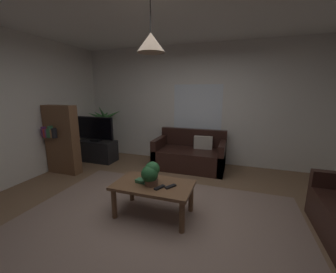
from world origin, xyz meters
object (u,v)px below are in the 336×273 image
book_on_table_1 (141,180)px  remote_on_table_0 (160,187)px  tv (95,129)px  potted_plant_on_table (151,173)px  bookshelf_corner (62,140)px  pendant_lamp (151,43)px  book_on_table_0 (141,182)px  couch_under_window (190,156)px  potted_palm_corner (106,133)px  tv_stand (97,151)px  coffee_table (153,189)px  remote_on_table_1 (170,186)px

book_on_table_1 → remote_on_table_0: bearing=-14.4°
remote_on_table_0 → tv: bearing=167.4°
potted_plant_on_table → bookshelf_corner: bookshelf_corner is taller
tv → pendant_lamp: pendant_lamp is taller
book_on_table_0 → remote_on_table_0: 0.30m
bookshelf_corner → pendant_lamp: bearing=-19.1°
couch_under_window → potted_palm_corner: size_ratio=1.10×
bookshelf_corner → tv_stand: bearing=77.7°
remote_on_table_0 → potted_palm_corner: (-2.38, 2.24, 0.12)m
coffee_table → book_on_table_1: 0.21m
tv → remote_on_table_1: bearing=-34.6°
book_on_table_0 → tv: (-2.01, 1.66, 0.34)m
bookshelf_corner → couch_under_window: bearing=24.8°
tv → potted_palm_corner: 0.55m
book_on_table_0 → potted_plant_on_table: (0.15, -0.02, 0.15)m
book_on_table_1 → book_on_table_0: bearing=5.8°
coffee_table → pendant_lamp: size_ratio=1.79×
coffee_table → tv: bearing=142.9°
book_on_table_0 → book_on_table_1: book_on_table_1 is taller
coffee_table → potted_palm_corner: (-2.25, 2.15, 0.21)m
remote_on_table_1 → bookshelf_corner: (-2.61, 0.84, 0.24)m
remote_on_table_0 → book_on_table_1: bearing=-169.9°
remote_on_table_0 → remote_on_table_1: same height
book_on_table_1 → bookshelf_corner: size_ratio=0.09×
coffee_table → bookshelf_corner: size_ratio=0.75×
remote_on_table_1 → bookshelf_corner: 2.75m
pendant_lamp → book_on_table_1: bearing=-173.3°
coffee_table → book_on_table_0: (-0.17, -0.02, 0.09)m
bookshelf_corner → coffee_table: bearing=-19.1°
pendant_lamp → bookshelf_corner: bearing=160.9°
tv → potted_palm_corner: size_ratio=0.69×
potted_plant_on_table → book_on_table_1: bearing=174.8°
couch_under_window → potted_plant_on_table: couch_under_window is taller
tv → bookshelf_corner: bearing=-102.6°
coffee_table → pendant_lamp: (0.00, 0.00, 1.84)m
bookshelf_corner → tv: bearing=77.4°
remote_on_table_0 → tv: (-2.30, 1.74, 0.33)m
book_on_table_0 → potted_palm_corner: bearing=133.9°
potted_plant_on_table → coffee_table: bearing=62.1°
book_on_table_0 → tv: bearing=140.3°
couch_under_window → remote_on_table_1: 1.98m
couch_under_window → book_on_table_1: couch_under_window is taller
book_on_table_1 → remote_on_table_0: size_ratio=0.79×
pendant_lamp → couch_under_window: bearing=88.1°
book_on_table_1 → couch_under_window: bearing=83.0°
tv → potted_palm_corner: bearing=99.0°
potted_palm_corner → pendant_lamp: bearing=-43.6°
couch_under_window → potted_palm_corner: bearing=174.9°
remote_on_table_1 → coffee_table: bearing=-153.0°
book_on_table_1 → coffee_table: bearing=6.7°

